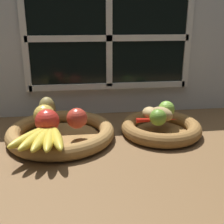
# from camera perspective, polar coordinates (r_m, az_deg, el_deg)

# --- Properties ---
(ground_plane) EXTENTS (1.40, 0.90, 0.03)m
(ground_plane) POSITION_cam_1_polar(r_m,az_deg,el_deg) (0.94, 1.50, -6.71)
(ground_plane) COLOR brown
(back_wall) EXTENTS (1.40, 0.05, 0.55)m
(back_wall) POSITION_cam_1_polar(r_m,az_deg,el_deg) (1.14, -0.72, 13.38)
(back_wall) COLOR silver
(back_wall) RESTS_ON ground_plane
(fruit_bowl_left) EXTENTS (0.36, 0.36, 0.05)m
(fruit_bowl_left) POSITION_cam_1_polar(r_m,az_deg,el_deg) (0.95, -10.37, -4.21)
(fruit_bowl_left) COLOR olive
(fruit_bowl_left) RESTS_ON ground_plane
(fruit_bowl_right) EXTENTS (0.28, 0.28, 0.05)m
(fruit_bowl_right) POSITION_cam_1_polar(r_m,az_deg,el_deg) (0.99, 9.94, -3.20)
(fruit_bowl_right) COLOR brown
(fruit_bowl_right) RESTS_ON ground_plane
(apple_red_right) EXTENTS (0.07, 0.07, 0.07)m
(apple_red_right) POSITION_cam_1_polar(r_m,az_deg,el_deg) (0.90, -7.18, -1.29)
(apple_red_right) COLOR #B73828
(apple_red_right) RESTS_ON fruit_bowl_left
(apple_red_front) EXTENTS (0.07, 0.07, 0.07)m
(apple_red_front) POSITION_cam_1_polar(r_m,az_deg,el_deg) (0.88, -13.09, -1.81)
(apple_red_front) COLOR red
(apple_red_front) RESTS_ON fruit_bowl_left
(apple_golden_left) EXTENTS (0.07, 0.07, 0.07)m
(apple_golden_left) POSITION_cam_1_polar(r_m,az_deg,el_deg) (0.94, -13.68, -0.62)
(apple_golden_left) COLOR gold
(apple_golden_left) RESTS_ON fruit_bowl_left
(pear_brown) EXTENTS (0.06, 0.06, 0.09)m
(pear_brown) POSITION_cam_1_polar(r_m,az_deg,el_deg) (0.98, -13.10, 0.59)
(pear_brown) COLOR olive
(pear_brown) RESTS_ON fruit_bowl_left
(banana_bunch_front) EXTENTS (0.17, 0.19, 0.03)m
(banana_bunch_front) POSITION_cam_1_polar(r_m,az_deg,el_deg) (0.82, -13.80, -5.03)
(banana_bunch_front) COLOR gold
(banana_bunch_front) RESTS_ON fruit_bowl_left
(potato_oblong) EXTENTS (0.07, 0.07, 0.04)m
(potato_oblong) POSITION_cam_1_polar(r_m,az_deg,el_deg) (0.99, 7.78, -0.21)
(potato_oblong) COLOR tan
(potato_oblong) RESTS_ON fruit_bowl_right
(potato_large) EXTENTS (0.09, 0.09, 0.05)m
(potato_large) POSITION_cam_1_polar(r_m,az_deg,el_deg) (0.97, 10.10, -0.41)
(potato_large) COLOR #A38451
(potato_large) RESTS_ON fruit_bowl_right
(lime_near) EXTENTS (0.06, 0.06, 0.06)m
(lime_near) POSITION_cam_1_polar(r_m,az_deg,el_deg) (0.93, 9.34, -1.05)
(lime_near) COLOR olive
(lime_near) RESTS_ON fruit_bowl_right
(lime_far) EXTENTS (0.06, 0.06, 0.06)m
(lime_far) POSITION_cam_1_polar(r_m,az_deg,el_deg) (1.01, 11.05, 0.58)
(lime_far) COLOR #7AAD3D
(lime_far) RESTS_ON fruit_bowl_right
(chili_pepper) EXTENTS (0.14, 0.02, 0.02)m
(chili_pepper) POSITION_cam_1_polar(r_m,az_deg,el_deg) (0.96, 9.13, -1.60)
(chili_pepper) COLOR red
(chili_pepper) RESTS_ON fruit_bowl_right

